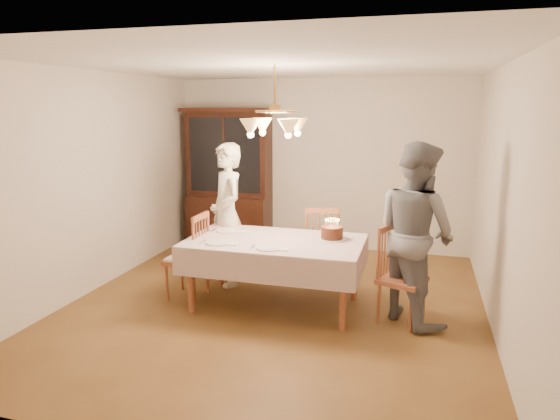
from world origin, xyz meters
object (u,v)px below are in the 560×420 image
(dining_table, at_px, (275,246))
(china_hutch, at_px, (229,180))
(chair_far_side, at_px, (322,250))
(elderly_woman, at_px, (227,215))
(birthday_cake, at_px, (332,233))

(dining_table, height_order, china_hutch, china_hutch)
(chair_far_side, xyz_separation_m, elderly_woman, (-1.13, -0.29, 0.44))
(chair_far_side, height_order, birthday_cake, chair_far_side)
(china_hutch, distance_m, chair_far_side, 2.36)
(dining_table, distance_m, chair_far_side, 0.94)
(dining_table, distance_m, birthday_cake, 0.64)
(dining_table, relative_size, china_hutch, 0.88)
(chair_far_side, bearing_deg, china_hutch, 141.28)
(china_hutch, bearing_deg, dining_table, -57.83)
(dining_table, relative_size, birthday_cake, 6.33)
(dining_table, relative_size, elderly_woman, 1.08)
(dining_table, xyz_separation_m, birthday_cake, (0.59, 0.19, 0.15))
(dining_table, distance_m, china_hutch, 2.69)
(chair_far_side, bearing_deg, birthday_cake, -70.12)
(birthday_cake, bearing_deg, china_hutch, 134.18)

